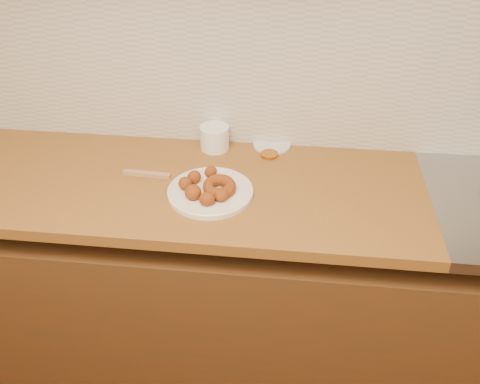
% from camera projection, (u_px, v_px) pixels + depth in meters
% --- Properties ---
extents(wall_back, '(4.00, 0.02, 2.70)m').
position_uv_depth(wall_back, '(287.00, 24.00, 1.69)').
color(wall_back, tan).
rests_on(wall_back, ground).
extents(base_cabinet, '(3.60, 0.60, 0.77)m').
position_uv_depth(base_cabinet, '(271.00, 294.00, 2.00)').
color(base_cabinet, '#572D13').
rests_on(base_cabinet, floor).
extents(butcher_block, '(2.30, 0.62, 0.04)m').
position_uv_depth(butcher_block, '(90.00, 180.00, 1.77)').
color(butcher_block, brown).
rests_on(butcher_block, base_cabinet).
extents(backsplash, '(3.60, 0.02, 0.60)m').
position_uv_depth(backsplash, '(285.00, 68.00, 1.76)').
color(backsplash, beige).
rests_on(backsplash, wall_back).
extents(donut_plate, '(0.28, 0.28, 0.02)m').
position_uv_depth(donut_plate, '(210.00, 192.00, 1.66)').
color(donut_plate, white).
rests_on(donut_plate, butcher_block).
extents(ring_donut, '(0.15, 0.15, 0.05)m').
position_uv_depth(ring_donut, '(219.00, 187.00, 1.64)').
color(ring_donut, maroon).
rests_on(ring_donut, donut_plate).
extents(fried_dough_chunks, '(0.18, 0.22, 0.05)m').
position_uv_depth(fried_dough_chunks, '(201.00, 187.00, 1.63)').
color(fried_dough_chunks, maroon).
rests_on(fried_dough_chunks, donut_plate).
extents(plastic_tub, '(0.12, 0.12, 0.09)m').
position_uv_depth(plastic_tub, '(215.00, 138.00, 1.88)').
color(plastic_tub, white).
rests_on(plastic_tub, butcher_block).
extents(tub_lid, '(0.15, 0.15, 0.01)m').
position_uv_depth(tub_lid, '(272.00, 145.00, 1.92)').
color(tub_lid, silver).
rests_on(tub_lid, butcher_block).
extents(brass_jar_lid, '(0.08, 0.08, 0.01)m').
position_uv_depth(brass_jar_lid, '(269.00, 154.00, 1.86)').
color(brass_jar_lid, '#BE7623').
rests_on(brass_jar_lid, butcher_block).
extents(wooden_utensil, '(0.17, 0.03, 0.01)m').
position_uv_depth(wooden_utensil, '(147.00, 174.00, 1.75)').
color(wooden_utensil, '#AA7B53').
rests_on(wooden_utensil, butcher_block).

